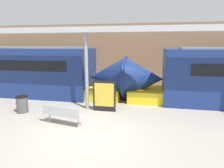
# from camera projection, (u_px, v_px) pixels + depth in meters

# --- Properties ---
(ground_plane) EXTENTS (60.00, 60.00, 0.00)m
(ground_plane) POSITION_uv_depth(u_px,v_px,m) (90.00, 136.00, 7.47)
(ground_plane) COLOR #A8A093
(station_wall) EXTENTS (56.00, 0.20, 5.00)m
(station_wall) POSITION_uv_depth(u_px,v_px,m) (126.00, 55.00, 16.47)
(station_wall) COLOR #937051
(station_wall) RESTS_ON ground_plane
(train_right) EXTENTS (14.88, 2.93, 3.20)m
(train_right) POSITION_uv_depth(u_px,v_px,m) (18.00, 72.00, 13.72)
(train_right) COLOR navy
(train_right) RESTS_ON ground_plane
(bench_near) EXTENTS (1.92, 0.81, 0.82)m
(bench_near) POSITION_uv_depth(u_px,v_px,m) (62.00, 114.00, 8.41)
(bench_near) COLOR #ADB2B7
(bench_near) RESTS_ON ground_plane
(trash_bin) EXTENTS (0.57, 0.57, 0.84)m
(trash_bin) POSITION_uv_depth(u_px,v_px,m) (22.00, 104.00, 9.95)
(trash_bin) COLOR #4C4F54
(trash_bin) RESTS_ON ground_plane
(poster_board) EXTENTS (1.17, 0.07, 1.57)m
(poster_board) POSITION_uv_depth(u_px,v_px,m) (104.00, 96.00, 10.06)
(poster_board) COLOR black
(poster_board) RESTS_ON ground_plane
(support_column_near) EXTENTS (0.18, 0.18, 3.92)m
(support_column_near) POSITION_uv_depth(u_px,v_px,m) (86.00, 72.00, 10.25)
(support_column_near) COLOR gray
(support_column_near) RESTS_ON ground_plane
(canopy_beam) EXTENTS (28.00, 0.60, 0.28)m
(canopy_beam) POSITION_uv_depth(u_px,v_px,m) (85.00, 30.00, 9.84)
(canopy_beam) COLOR #B7B7BC
(canopy_beam) RESTS_ON support_column_near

